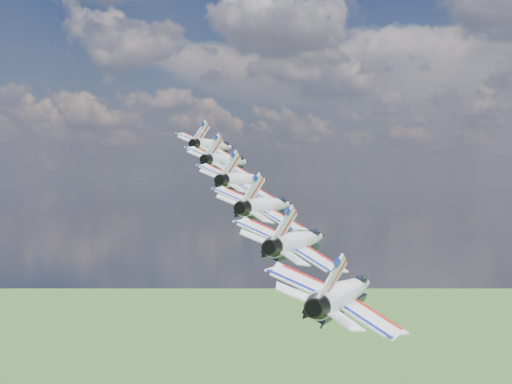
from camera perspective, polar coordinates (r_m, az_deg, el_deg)
The scene contains 6 objects.
jet_0 at distance 106.11m, azimuth -3.34°, elevation 3.72°, with size 9.48×14.03×4.19m, color white, non-canonical shape.
jet_1 at distance 94.51m, azimuth -2.25°, elevation 2.51°, with size 9.48×14.03×4.19m, color white, non-canonical shape.
jet_2 at distance 83.00m, azimuth -0.85°, elevation 0.95°, with size 9.48×14.03×4.19m, color white, non-canonical shape.
jet_3 at distance 71.63m, azimuth 0.99°, elevation -1.10°, with size 9.48×14.03×4.19m, color white, non-canonical shape.
jet_4 at distance 60.50m, azimuth 3.52°, elevation -3.92°, with size 9.48×14.03×4.19m, color silver, non-canonical shape.
jet_5 at distance 49.75m, azimuth 7.20°, elevation -7.97°, with size 9.48×14.03×4.19m, color silver, non-canonical shape.
Camera 1 is at (36.14, -83.61, 151.11)m, focal length 50.00 mm.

